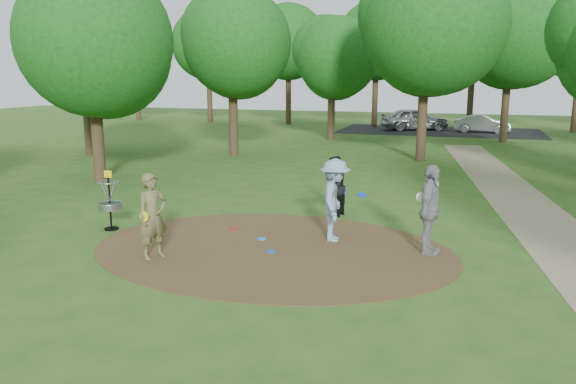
% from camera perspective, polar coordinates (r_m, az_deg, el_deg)
% --- Properties ---
extents(ground, '(100.00, 100.00, 0.00)m').
position_cam_1_polar(ground, '(12.90, -1.66, -5.83)').
color(ground, '#2D5119').
rests_on(ground, ground).
extents(dirt_clearing, '(8.40, 8.40, 0.02)m').
position_cam_1_polar(dirt_clearing, '(12.90, -1.66, -5.78)').
color(dirt_clearing, '#47301C').
rests_on(dirt_clearing, ground).
extents(footpath, '(7.55, 39.89, 0.01)m').
position_cam_1_polar(footpath, '(14.31, 26.82, -5.32)').
color(footpath, '#8C7A5B').
rests_on(footpath, ground).
extents(parking_lot, '(14.00, 8.00, 0.01)m').
position_cam_1_polar(parking_lot, '(41.81, 15.09, 6.01)').
color(parking_lot, black).
rests_on(parking_lot, ground).
extents(player_observer_with_disc, '(0.71, 0.81, 1.87)m').
position_cam_1_polar(player_observer_with_disc, '(12.39, -13.57, -2.40)').
color(player_observer_with_disc, brown).
rests_on(player_observer_with_disc, ground).
extents(player_throwing_with_disc, '(1.26, 1.39, 1.99)m').
position_cam_1_polar(player_throwing_with_disc, '(13.35, 4.76, -0.84)').
color(player_throwing_with_disc, '#7B9CB8').
rests_on(player_throwing_with_disc, ground).
extents(player_walking_with_disc, '(0.76, 0.92, 1.71)m').
position_cam_1_polar(player_walking_with_disc, '(15.73, 4.72, 0.56)').
color(player_walking_with_disc, black).
rests_on(player_walking_with_disc, ground).
extents(player_waiting_with_disc, '(0.64, 1.23, 2.01)m').
position_cam_1_polar(player_waiting_with_disc, '(12.70, 14.23, -1.78)').
color(player_waiting_with_disc, gray).
rests_on(player_waiting_with_disc, ground).
extents(disc_ground_cyan, '(0.22, 0.22, 0.02)m').
position_cam_1_polar(disc_ground_cyan, '(13.61, -2.69, -4.76)').
color(disc_ground_cyan, '#1A8BD5').
rests_on(disc_ground_cyan, dirt_clearing).
extents(disc_ground_blue, '(0.22, 0.22, 0.02)m').
position_cam_1_polar(disc_ground_blue, '(12.65, -1.72, -6.04)').
color(disc_ground_blue, blue).
rests_on(disc_ground_blue, dirt_clearing).
extents(disc_ground_red, '(0.22, 0.22, 0.02)m').
position_cam_1_polar(disc_ground_red, '(14.51, -5.52, -3.76)').
color(disc_ground_red, red).
rests_on(disc_ground_red, dirt_clearing).
extents(car_left, '(5.09, 3.51, 1.61)m').
position_cam_1_polar(car_left, '(41.96, 12.73, 7.24)').
color(car_left, '#9EA1A5').
rests_on(car_left, ground).
extents(car_right, '(3.80, 1.53, 1.23)m').
position_cam_1_polar(car_right, '(41.43, 19.15, 6.56)').
color(car_right, '#9D9EA5').
rests_on(car_right, ground).
extents(disc_golf_basket, '(0.63, 0.63, 1.54)m').
position_cam_1_polar(disc_golf_basket, '(15.00, -17.69, -0.42)').
color(disc_golf_basket, black).
rests_on(disc_golf_basket, ground).
extents(tree_ring, '(37.60, 45.40, 9.34)m').
position_cam_1_polar(tree_ring, '(21.69, 14.07, 15.01)').
color(tree_ring, '#332316').
rests_on(tree_ring, ground).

